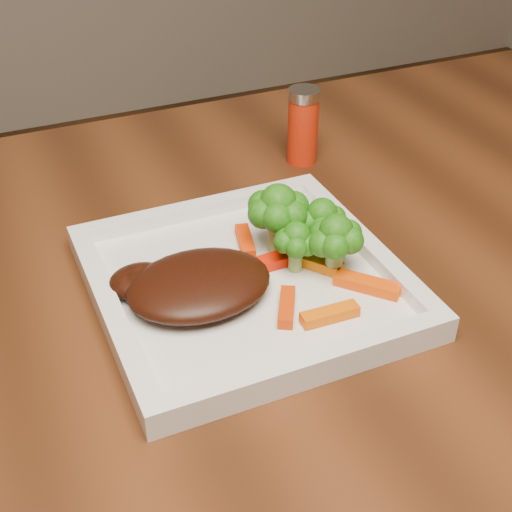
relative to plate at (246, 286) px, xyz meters
name	(u,v)px	position (x,y,z in m)	size (l,w,h in m)	color
plate	(246,286)	(0.00, 0.00, 0.00)	(0.27, 0.27, 0.01)	white
steak	(199,284)	(-0.05, -0.01, 0.02)	(0.13, 0.10, 0.03)	#341107
broccoli_0	(278,219)	(0.05, 0.03, 0.04)	(0.07, 0.07, 0.07)	#175B0F
broccoli_1	(322,223)	(0.08, 0.02, 0.04)	(0.05, 0.05, 0.06)	#166911
broccoli_2	(335,246)	(0.08, -0.02, 0.04)	(0.06, 0.06, 0.06)	#316F12
broccoli_3	(296,242)	(0.05, 0.00, 0.04)	(0.05, 0.05, 0.06)	#146911
carrot_0	(330,314)	(0.04, -0.08, 0.01)	(0.05, 0.01, 0.01)	#EB5D03
carrot_1	(367,284)	(0.10, -0.06, 0.01)	(0.06, 0.02, 0.01)	#EF4503
carrot_2	(287,307)	(0.01, -0.06, 0.01)	(0.05, 0.01, 0.01)	red
carrot_3	(322,227)	(0.10, 0.05, 0.01)	(0.06, 0.02, 0.01)	#FF6504
carrot_4	(245,241)	(0.02, 0.05, 0.01)	(0.05, 0.01, 0.01)	#F13803
carrot_5	(315,262)	(0.07, -0.01, 0.01)	(0.05, 0.01, 0.01)	orange
carrot_6	(286,257)	(0.05, 0.01, 0.01)	(0.06, 0.02, 0.01)	red
spice_shaker	(303,126)	(0.16, 0.21, 0.04)	(0.04, 0.04, 0.09)	red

